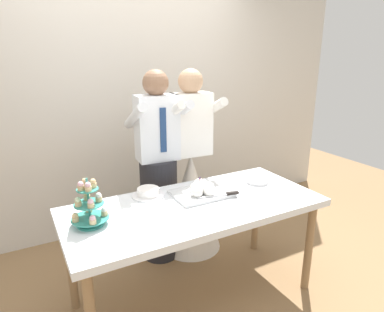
# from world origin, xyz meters

# --- Properties ---
(ground_plane) EXTENTS (8.00, 8.00, 0.00)m
(ground_plane) POSITION_xyz_m (0.00, 0.00, 0.00)
(ground_plane) COLOR olive
(rear_wall) EXTENTS (5.20, 0.10, 2.90)m
(rear_wall) POSITION_xyz_m (0.00, 1.40, 1.45)
(rear_wall) COLOR beige
(rear_wall) RESTS_ON ground_plane
(dessert_table) EXTENTS (1.80, 0.80, 0.78)m
(dessert_table) POSITION_xyz_m (0.00, 0.00, 0.70)
(dessert_table) COLOR silver
(dessert_table) RESTS_ON ground_plane
(cupcake_stand) EXTENTS (0.23, 0.23, 0.31)m
(cupcake_stand) POSITION_xyz_m (-0.71, 0.04, 0.90)
(cupcake_stand) COLOR teal
(cupcake_stand) RESTS_ON dessert_table
(main_cake_tray) EXTENTS (0.43, 0.32, 0.13)m
(main_cake_tray) POSITION_xyz_m (0.12, 0.11, 0.81)
(main_cake_tray) COLOR silver
(main_cake_tray) RESTS_ON dessert_table
(plate_stack) EXTENTS (0.18, 0.18, 0.05)m
(plate_stack) POSITION_xyz_m (0.64, 0.11, 0.80)
(plate_stack) COLOR white
(plate_stack) RESTS_ON dessert_table
(round_cake) EXTENTS (0.24, 0.24, 0.06)m
(round_cake) POSITION_xyz_m (-0.24, 0.28, 0.80)
(round_cake) COLOR white
(round_cake) RESTS_ON dessert_table
(person_groom) EXTENTS (0.49, 0.52, 1.66)m
(person_groom) POSITION_xyz_m (0.00, 0.65, 0.75)
(person_groom) COLOR #232328
(person_groom) RESTS_ON ground_plane
(person_bride) EXTENTS (0.56, 0.56, 1.66)m
(person_bride) POSITION_xyz_m (0.31, 0.64, 0.58)
(person_bride) COLOR white
(person_bride) RESTS_ON ground_plane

